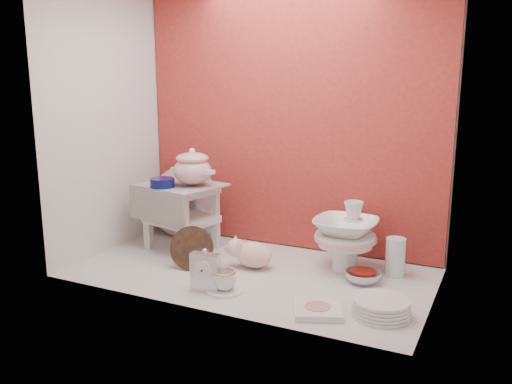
{
  "coord_description": "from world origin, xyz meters",
  "views": [
    {
      "loc": [
        1.16,
        -2.33,
        0.99
      ],
      "look_at": [
        0.02,
        0.02,
        0.42
      ],
      "focal_mm": 37.59,
      "sensor_mm": 36.0,
      "label": 1
    }
  ],
  "objects_px": {
    "blue_white_vase": "(195,218)",
    "gold_rim_teacup": "(224,280)",
    "mantel_clock": "(205,270)",
    "plush_pig": "(254,254)",
    "step_stool": "(182,216)",
    "dinner_plate_stack": "(381,307)",
    "soup_tureen": "(192,167)",
    "floral_platter": "(184,201)",
    "crystal_bowl": "(363,277)",
    "porcelain_tower": "(345,235)"
  },
  "relations": [
    {
      "from": "floral_platter",
      "to": "blue_white_vase",
      "type": "xyz_separation_m",
      "value": [
        0.1,
        -0.04,
        -0.09
      ]
    },
    {
      "from": "gold_rim_teacup",
      "to": "dinner_plate_stack",
      "type": "distance_m",
      "value": 0.72
    },
    {
      "from": "blue_white_vase",
      "to": "crystal_bowl",
      "type": "height_order",
      "value": "blue_white_vase"
    },
    {
      "from": "step_stool",
      "to": "plush_pig",
      "type": "height_order",
      "value": "step_stool"
    },
    {
      "from": "gold_rim_teacup",
      "to": "crystal_bowl",
      "type": "xyz_separation_m",
      "value": [
        0.55,
        0.4,
        -0.03
      ]
    },
    {
      "from": "soup_tureen",
      "to": "dinner_plate_stack",
      "type": "relative_size",
      "value": 1.01
    },
    {
      "from": "gold_rim_teacup",
      "to": "porcelain_tower",
      "type": "bearing_deg",
      "value": 51.67
    },
    {
      "from": "plush_pig",
      "to": "crystal_bowl",
      "type": "height_order",
      "value": "plush_pig"
    },
    {
      "from": "step_stool",
      "to": "mantel_clock",
      "type": "relative_size",
      "value": 2.16
    },
    {
      "from": "mantel_clock",
      "to": "plush_pig",
      "type": "height_order",
      "value": "mantel_clock"
    },
    {
      "from": "gold_rim_teacup",
      "to": "dinner_plate_stack",
      "type": "bearing_deg",
      "value": 5.28
    },
    {
      "from": "floral_platter",
      "to": "crystal_bowl",
      "type": "height_order",
      "value": "floral_platter"
    },
    {
      "from": "soup_tureen",
      "to": "dinner_plate_stack",
      "type": "xyz_separation_m",
      "value": [
        1.17,
        -0.39,
        -0.45
      ]
    },
    {
      "from": "step_stool",
      "to": "porcelain_tower",
      "type": "relative_size",
      "value": 1.19
    },
    {
      "from": "soup_tureen",
      "to": "mantel_clock",
      "type": "relative_size",
      "value": 1.25
    },
    {
      "from": "gold_rim_teacup",
      "to": "floral_platter",
      "type": "bearing_deg",
      "value": 134.22
    },
    {
      "from": "floral_platter",
      "to": "dinner_plate_stack",
      "type": "height_order",
      "value": "floral_platter"
    },
    {
      "from": "blue_white_vase",
      "to": "gold_rim_teacup",
      "type": "height_order",
      "value": "blue_white_vase"
    },
    {
      "from": "crystal_bowl",
      "to": "gold_rim_teacup",
      "type": "bearing_deg",
      "value": -144.21
    },
    {
      "from": "mantel_clock",
      "to": "porcelain_tower",
      "type": "height_order",
      "value": "porcelain_tower"
    },
    {
      "from": "blue_white_vase",
      "to": "gold_rim_teacup",
      "type": "xyz_separation_m",
      "value": [
        0.56,
        -0.65,
        -0.07
      ]
    },
    {
      "from": "step_stool",
      "to": "dinner_plate_stack",
      "type": "bearing_deg",
      "value": -5.17
    },
    {
      "from": "plush_pig",
      "to": "porcelain_tower",
      "type": "height_order",
      "value": "porcelain_tower"
    },
    {
      "from": "dinner_plate_stack",
      "to": "blue_white_vase",
      "type": "bearing_deg",
      "value": 155.54
    },
    {
      "from": "mantel_clock",
      "to": "plush_pig",
      "type": "relative_size",
      "value": 0.81
    },
    {
      "from": "floral_platter",
      "to": "porcelain_tower",
      "type": "bearing_deg",
      "value": -8.04
    },
    {
      "from": "soup_tureen",
      "to": "crystal_bowl",
      "type": "bearing_deg",
      "value": -3.25
    },
    {
      "from": "mantel_clock",
      "to": "crystal_bowl",
      "type": "distance_m",
      "value": 0.77
    },
    {
      "from": "plush_pig",
      "to": "porcelain_tower",
      "type": "relative_size",
      "value": 0.68
    },
    {
      "from": "mantel_clock",
      "to": "floral_platter",
      "type": "bearing_deg",
      "value": 124.24
    },
    {
      "from": "soup_tureen",
      "to": "crystal_bowl",
      "type": "xyz_separation_m",
      "value": [
        1.0,
        -0.06,
        -0.46
      ]
    },
    {
      "from": "step_stool",
      "to": "dinner_plate_stack",
      "type": "height_order",
      "value": "step_stool"
    },
    {
      "from": "step_stool",
      "to": "blue_white_vase",
      "type": "xyz_separation_m",
      "value": [
        -0.03,
        0.19,
        -0.06
      ]
    },
    {
      "from": "step_stool",
      "to": "floral_platter",
      "type": "bearing_deg",
      "value": 132.44
    },
    {
      "from": "soup_tureen",
      "to": "dinner_plate_stack",
      "type": "distance_m",
      "value": 1.31
    },
    {
      "from": "gold_rim_teacup",
      "to": "porcelain_tower",
      "type": "distance_m",
      "value": 0.69
    },
    {
      "from": "gold_rim_teacup",
      "to": "porcelain_tower",
      "type": "relative_size",
      "value": 0.31
    },
    {
      "from": "plush_pig",
      "to": "crystal_bowl",
      "type": "distance_m",
      "value": 0.57
    },
    {
      "from": "step_stool",
      "to": "crystal_bowl",
      "type": "distance_m",
      "value": 1.1
    },
    {
      "from": "mantel_clock",
      "to": "plush_pig",
      "type": "xyz_separation_m",
      "value": [
        0.07,
        0.37,
        -0.03
      ]
    },
    {
      "from": "floral_platter",
      "to": "crystal_bowl",
      "type": "distance_m",
      "value": 1.27
    },
    {
      "from": "step_stool",
      "to": "blue_white_vase",
      "type": "distance_m",
      "value": 0.2
    },
    {
      "from": "plush_pig",
      "to": "step_stool",
      "type": "bearing_deg",
      "value": 172.14
    },
    {
      "from": "step_stool",
      "to": "dinner_plate_stack",
      "type": "xyz_separation_m",
      "value": [
        1.26,
        -0.4,
        -0.15
      ]
    },
    {
      "from": "crystal_bowl",
      "to": "plush_pig",
      "type": "bearing_deg",
      "value": -174.42
    },
    {
      "from": "step_stool",
      "to": "mantel_clock",
      "type": "bearing_deg",
      "value": -34.88
    },
    {
      "from": "blue_white_vase",
      "to": "plush_pig",
      "type": "xyz_separation_m",
      "value": [
        0.55,
        -0.31,
        -0.05
      ]
    },
    {
      "from": "dinner_plate_stack",
      "to": "soup_tureen",
      "type": "bearing_deg",
      "value": 161.6
    },
    {
      "from": "floral_platter",
      "to": "crystal_bowl",
      "type": "relative_size",
      "value": 2.55
    },
    {
      "from": "blue_white_vase",
      "to": "plush_pig",
      "type": "bearing_deg",
      "value": -29.09
    }
  ]
}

